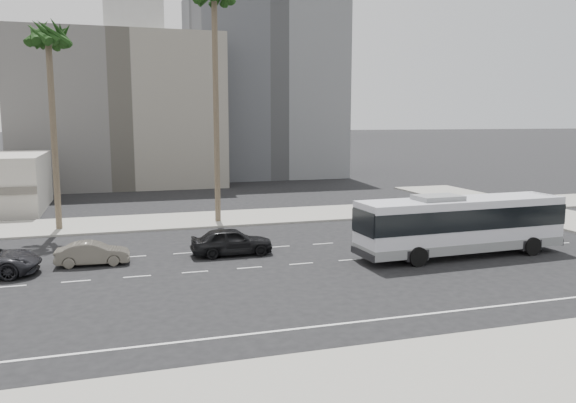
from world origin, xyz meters
name	(u,v)px	position (x,y,z in m)	size (l,w,h in m)	color
ground	(350,260)	(0.00, 0.00, 0.00)	(700.00, 700.00, 0.00)	black
sidewalk_north	(277,216)	(0.00, 15.50, 0.07)	(120.00, 7.00, 0.15)	gray
sidewalk_south	(540,371)	(0.00, -15.50, 0.07)	(120.00, 7.00, 0.15)	gray
midrise_beige_west	(120,112)	(-12.00, 45.00, 9.00)	(24.00, 18.00, 18.00)	#64615C
midrise_gray_center	(261,85)	(8.00, 52.00, 13.00)	(20.00, 20.00, 26.00)	#515357
civic_tower	(134,52)	(-2.00, 250.00, 38.83)	(42.00, 42.00, 129.00)	silver
highrise_right	(243,59)	(45.00, 230.00, 35.00)	(26.00, 26.00, 70.00)	#555964
highrise_far	(277,76)	(70.00, 260.00, 30.00)	(22.00, 22.00, 60.00)	#555964
city_bus	(461,223)	(6.76, -0.87, 1.96)	(13.07, 3.40, 3.73)	silver
car_a	(232,241)	(-6.32, 3.29, 0.83)	(4.90, 1.97, 1.67)	black
car_b	(93,253)	(-14.27, 3.25, 0.66)	(4.00, 1.40, 1.32)	#656054
palm_mid	(48,41)	(-16.97, 14.37, 13.57)	(4.88, 4.88, 15.08)	brown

